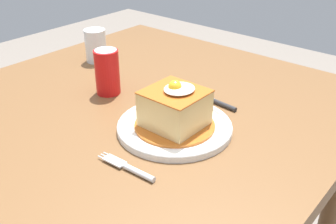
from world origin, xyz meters
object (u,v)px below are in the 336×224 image
Objects in this scene: main_plate at (175,126)px; fork at (131,169)px; drinking_glass at (96,48)px; soda_can at (107,72)px; knife at (217,102)px.

main_plate is 0.18m from fork.
drinking_glass reaches higher than fork.
main_plate is 0.27m from soda_can.
fork and knife have the same top height.
knife is 0.48m from drinking_glass.
fork is 0.37m from soda_can.
drinking_glass is at bearing 56.52° from soda_can.
soda_can is (0.04, 0.26, 0.05)m from main_plate.
soda_can is (0.21, 0.30, 0.06)m from fork.
knife is 0.30m from soda_can.
main_plate is 1.61× the size of knife.
fork is at bearing -174.61° from knife.
main_plate is 0.51m from drinking_glass.
main_plate is 1.88× the size of fork.
soda_can is at bearing 54.43° from fork.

